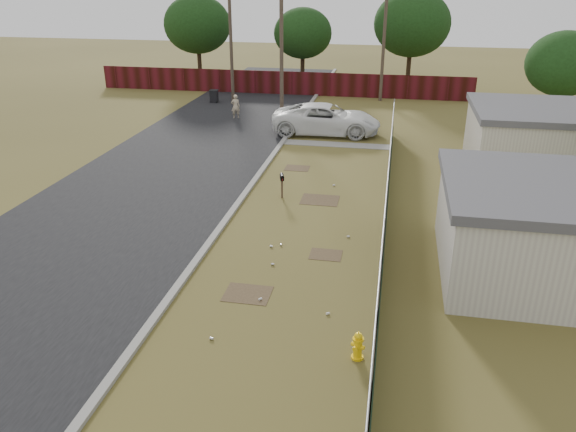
% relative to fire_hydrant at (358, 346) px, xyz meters
% --- Properties ---
extents(ground, '(120.00, 120.00, 0.00)m').
position_rel_fire_hydrant_xyz_m(ground, '(-2.70, 7.46, -0.37)').
color(ground, olive).
rests_on(ground, ground).
extents(street, '(15.10, 60.00, 0.12)m').
position_rel_fire_hydrant_xyz_m(street, '(-9.46, 15.51, -0.35)').
color(street, black).
rests_on(street, ground).
extents(chainlink_fence, '(0.10, 27.06, 2.02)m').
position_rel_fire_hydrant_xyz_m(chainlink_fence, '(0.42, 8.49, 0.43)').
color(chainlink_fence, '#93959B').
rests_on(chainlink_fence, ground).
extents(privacy_fence, '(30.00, 0.12, 1.80)m').
position_rel_fire_hydrant_xyz_m(privacy_fence, '(-8.70, 32.46, 0.53)').
color(privacy_fence, '#4D1017').
rests_on(privacy_fence, ground).
extents(utility_poles, '(12.60, 8.24, 9.00)m').
position_rel_fire_hydrant_xyz_m(utility_poles, '(-6.36, 28.13, 4.32)').
color(utility_poles, brown).
rests_on(utility_poles, ground).
extents(houses, '(9.30, 17.24, 3.10)m').
position_rel_fire_hydrant_xyz_m(houses, '(7.00, 10.60, 1.19)').
color(houses, beige).
rests_on(houses, ground).
extents(horizon_trees, '(33.32, 31.94, 7.78)m').
position_rel_fire_hydrant_xyz_m(horizon_trees, '(-1.86, 31.02, 4.26)').
color(horizon_trees, '#312416').
rests_on(horizon_trees, ground).
extents(fire_hydrant, '(0.41, 0.41, 0.79)m').
position_rel_fire_hydrant_xyz_m(fire_hydrant, '(0.00, 0.00, 0.00)').
color(fire_hydrant, yellow).
rests_on(fire_hydrant, ground).
extents(mailbox, '(0.27, 0.47, 1.07)m').
position_rel_fire_hydrant_xyz_m(mailbox, '(-4.04, 10.43, 0.47)').
color(mailbox, brown).
rests_on(mailbox, ground).
extents(pickup_truck, '(6.51, 3.19, 1.78)m').
position_rel_fire_hydrant_xyz_m(pickup_truck, '(-3.52, 21.24, 0.52)').
color(pickup_truck, white).
rests_on(pickup_truck, ground).
extents(pedestrian, '(0.67, 0.55, 1.58)m').
position_rel_fire_hydrant_xyz_m(pedestrian, '(-9.94, 24.01, 0.42)').
color(pedestrian, '#C3AF8F').
rests_on(pedestrian, ground).
extents(trash_bin, '(0.64, 0.67, 0.93)m').
position_rel_fire_hydrant_xyz_m(trash_bin, '(-12.88, 28.49, 0.11)').
color(trash_bin, black).
rests_on(trash_bin, ground).
extents(scattered_litter, '(3.09, 12.34, 0.07)m').
position_rel_fire_hydrant_xyz_m(scattered_litter, '(-2.56, 4.90, -0.33)').
color(scattered_litter, silver).
rests_on(scattered_litter, ground).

